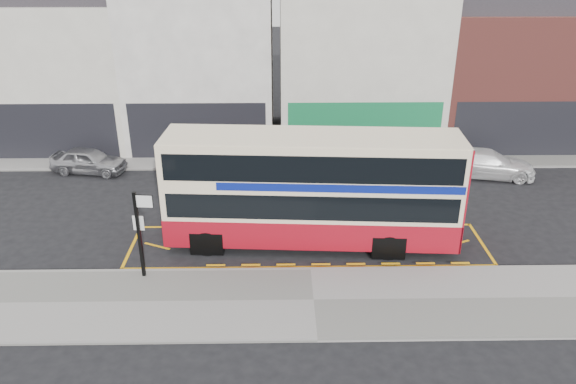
{
  "coord_description": "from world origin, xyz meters",
  "views": [
    {
      "loc": [
        -1.12,
        -17.85,
        11.28
      ],
      "look_at": [
        -0.79,
        2.0,
        2.15
      ],
      "focal_mm": 35.0,
      "sensor_mm": 36.0,
      "label": 1
    }
  ],
  "objects_px": {
    "double_decker_bus": "(313,189)",
    "car_silver": "(89,161)",
    "car_grey": "(277,164)",
    "car_white": "(487,164)",
    "bus_stop_post": "(140,227)",
    "street_tree_right": "(438,92)"
  },
  "relations": [
    {
      "from": "car_grey",
      "to": "car_white",
      "type": "relative_size",
      "value": 0.97
    },
    {
      "from": "double_decker_bus",
      "to": "car_grey",
      "type": "xyz_separation_m",
      "value": [
        -1.4,
        6.62,
        -1.61
      ]
    },
    {
      "from": "bus_stop_post",
      "to": "car_grey",
      "type": "xyz_separation_m",
      "value": [
        4.69,
        9.18,
        -1.35
      ]
    },
    {
      "from": "car_silver",
      "to": "car_white",
      "type": "relative_size",
      "value": 0.81
    },
    {
      "from": "bus_stop_post",
      "to": "street_tree_right",
      "type": "bearing_deg",
      "value": 49.81
    },
    {
      "from": "car_silver",
      "to": "car_grey",
      "type": "bearing_deg",
      "value": -85.18
    },
    {
      "from": "car_silver",
      "to": "car_white",
      "type": "distance_m",
      "value": 20.44
    },
    {
      "from": "car_grey",
      "to": "bus_stop_post",
      "type": "bearing_deg",
      "value": 153.3
    },
    {
      "from": "bus_stop_post",
      "to": "street_tree_right",
      "type": "height_order",
      "value": "street_tree_right"
    },
    {
      "from": "bus_stop_post",
      "to": "car_white",
      "type": "bearing_deg",
      "value": 36.69
    },
    {
      "from": "bus_stop_post",
      "to": "car_silver",
      "type": "height_order",
      "value": "bus_stop_post"
    },
    {
      "from": "street_tree_right",
      "to": "car_white",
      "type": "bearing_deg",
      "value": -65.78
    },
    {
      "from": "bus_stop_post",
      "to": "car_silver",
      "type": "relative_size",
      "value": 0.85
    },
    {
      "from": "double_decker_bus",
      "to": "street_tree_right",
      "type": "height_order",
      "value": "street_tree_right"
    },
    {
      "from": "double_decker_bus",
      "to": "car_white",
      "type": "distance_m",
      "value": 11.54
    },
    {
      "from": "car_white",
      "to": "street_tree_right",
      "type": "xyz_separation_m",
      "value": [
        -1.77,
        3.94,
        2.71
      ]
    },
    {
      "from": "double_decker_bus",
      "to": "car_white",
      "type": "height_order",
      "value": "double_decker_bus"
    },
    {
      "from": "double_decker_bus",
      "to": "car_silver",
      "type": "relative_size",
      "value": 2.96
    },
    {
      "from": "bus_stop_post",
      "to": "street_tree_right",
      "type": "xyz_separation_m",
      "value": [
        13.61,
        13.14,
        1.29
      ]
    },
    {
      "from": "car_white",
      "to": "street_tree_right",
      "type": "distance_m",
      "value": 5.1
    },
    {
      "from": "car_grey",
      "to": "car_white",
      "type": "bearing_deg",
      "value": -89.52
    },
    {
      "from": "car_silver",
      "to": "street_tree_right",
      "type": "xyz_separation_m",
      "value": [
        18.65,
        3.11,
        2.74
      ]
    }
  ]
}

